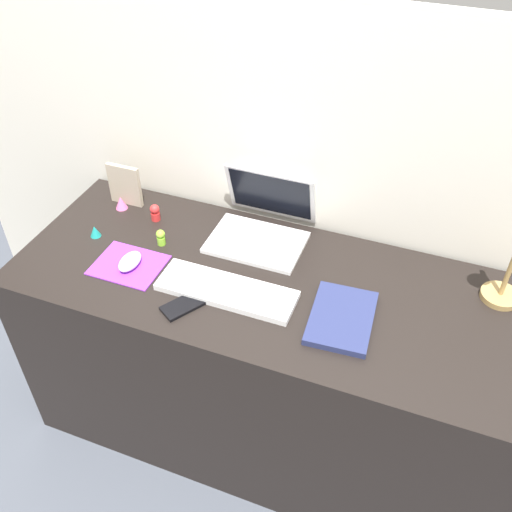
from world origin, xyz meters
TOP-DOWN VIEW (x-y plane):
  - ground_plane at (0.00, 0.00)m, footprint 6.00×6.00m
  - back_wall at (0.00, 0.35)m, footprint 2.77×0.05m
  - desk at (0.00, 0.00)m, footprint 1.57×0.61m
  - laptop at (-0.10, 0.21)m, footprint 0.30×0.27m
  - keyboard at (-0.10, -0.09)m, footprint 0.41×0.13m
  - mousepad at (-0.43, -0.08)m, footprint 0.21×0.17m
  - mouse at (-0.42, -0.09)m, footprint 0.06×0.10m
  - cell_phone at (-0.19, -0.18)m, footprint 0.12×0.14m
  - notebook_pad at (0.24, -0.07)m, footprint 0.19×0.25m
  - picture_frame at (-0.60, 0.21)m, footprint 0.12×0.02m
  - toy_figurine_teal at (-0.60, 0.01)m, footprint 0.03×0.03m
  - toy_figurine_red at (-0.46, 0.16)m, footprint 0.03×0.03m
  - toy_figurine_pink at (-0.61, 0.17)m, footprint 0.04×0.04m
  - toy_figurine_lime at (-0.38, 0.05)m, footprint 0.03×0.03m

SIDE VIEW (x-z plane):
  - ground_plane at x=0.00m, z-range 0.00..0.00m
  - desk at x=0.00m, z-range 0.00..0.74m
  - back_wall at x=0.00m, z-range 0.00..1.46m
  - mousepad at x=-0.43m, z-range 0.74..0.74m
  - cell_phone at x=-0.19m, z-range 0.74..0.75m
  - keyboard at x=-0.10m, z-range 0.74..0.76m
  - notebook_pad at x=0.24m, z-range 0.74..0.76m
  - toy_figurine_teal at x=-0.60m, z-range 0.74..0.78m
  - mouse at x=-0.42m, z-range 0.74..0.78m
  - toy_figurine_pink at x=-0.61m, z-range 0.74..0.79m
  - toy_figurine_lime at x=-0.38m, z-range 0.74..0.80m
  - toy_figurine_red at x=-0.46m, z-range 0.74..0.80m
  - laptop at x=-0.10m, z-range 0.69..0.90m
  - picture_frame at x=-0.60m, z-range 0.74..0.89m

